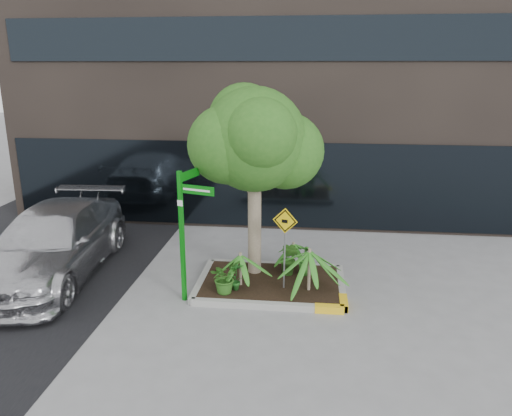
# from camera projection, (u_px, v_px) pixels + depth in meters

# --- Properties ---
(ground) EXTENTS (80.00, 80.00, 0.00)m
(ground) POSITION_uv_depth(u_px,v_px,m) (261.00, 292.00, 11.18)
(ground) COLOR gray
(ground) RESTS_ON ground
(planter) EXTENTS (3.35, 2.36, 0.15)m
(planter) POSITION_uv_depth(u_px,v_px,m) (272.00, 283.00, 11.39)
(planter) COLOR #9E9E99
(planter) RESTS_ON ground
(tree) EXTENTS (3.02, 2.67, 4.52)m
(tree) POSITION_uv_depth(u_px,v_px,m) (254.00, 140.00, 11.07)
(tree) COLOR gray
(tree) RESTS_ON ground
(palm_front) EXTENTS (1.08, 1.08, 1.20)m
(palm_front) POSITION_uv_depth(u_px,v_px,m) (310.00, 251.00, 10.70)
(palm_front) COLOR gray
(palm_front) RESTS_ON ground
(palm_left) EXTENTS (0.86, 0.86, 0.96)m
(palm_left) POSITION_uv_depth(u_px,v_px,m) (240.00, 255.00, 11.01)
(palm_left) COLOR gray
(palm_left) RESTS_ON ground
(palm_back) EXTENTS (0.70, 0.70, 0.78)m
(palm_back) POSITION_uv_depth(u_px,v_px,m) (293.00, 244.00, 12.05)
(palm_back) COLOR gray
(palm_back) RESTS_ON ground
(parked_car) EXTENTS (2.62, 5.74, 1.63)m
(parked_car) POSITION_uv_depth(u_px,v_px,m) (53.00, 243.00, 11.90)
(parked_car) COLOR #BBBBC0
(parked_car) RESTS_ON ground
(shrub_a) EXTENTS (0.87, 0.87, 0.71)m
(shrub_a) POSITION_uv_depth(u_px,v_px,m) (224.00, 277.00, 10.73)
(shrub_a) COLOR #2B621C
(shrub_a) RESTS_ON planter
(shrub_b) EXTENTS (0.57, 0.57, 0.72)m
(shrub_b) POSITION_uv_depth(u_px,v_px,m) (307.00, 260.00, 11.67)
(shrub_b) COLOR #2C6B20
(shrub_b) RESTS_ON planter
(shrub_c) EXTENTS (0.46, 0.46, 0.65)m
(shrub_c) POSITION_uv_depth(u_px,v_px,m) (236.00, 276.00, 10.87)
(shrub_c) COLOR #1F5E1D
(shrub_c) RESTS_ON planter
(shrub_d) EXTENTS (0.63, 0.63, 0.82)m
(shrub_d) POSITION_uv_depth(u_px,v_px,m) (289.00, 259.00, 11.61)
(shrub_d) COLOR #275518
(shrub_d) RESTS_ON planter
(street_sign_post) EXTENTS (0.81, 0.99, 2.85)m
(street_sign_post) POSITION_uv_depth(u_px,v_px,m) (185.00, 222.00, 10.35)
(street_sign_post) COLOR #0B7A11
(street_sign_post) RESTS_ON ground
(cattle_sign) EXTENTS (0.55, 0.18, 1.84)m
(cattle_sign) POSITION_uv_depth(u_px,v_px,m) (285.00, 235.00, 10.72)
(cattle_sign) COLOR slate
(cattle_sign) RESTS_ON ground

